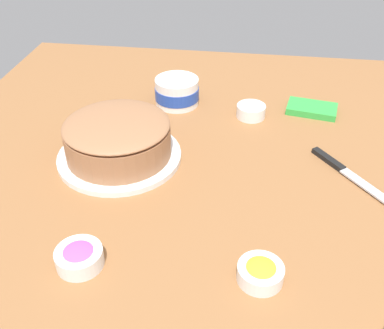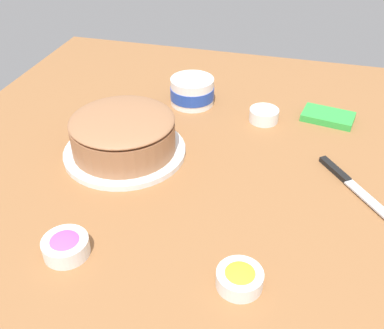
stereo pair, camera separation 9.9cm
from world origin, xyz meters
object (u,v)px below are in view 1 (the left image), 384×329
Objects in this scene: frosted_cake at (118,141)px; sprinkle_bowl_rainbow at (79,257)px; spreading_knife at (343,170)px; sprinkle_bowl_blue at (251,111)px; candy_box_lower at (312,109)px; frosting_tub at (177,91)px; sprinkle_bowl_yellow at (260,272)px.

frosted_cake is 0.33m from sprinkle_bowl_rainbow.
sprinkle_bowl_blue is (0.22, -0.23, 0.01)m from spreading_knife.
spreading_knife is 1.48× the size of candy_box_lower.
sprinkle_bowl_rainbow reaches higher than spreading_knife.
frosting_tub is at bearing -32.42° from spreading_knife.
sprinkle_bowl_rainbow is at bearing 64.48° from candy_box_lower.
sprinkle_bowl_yellow is (-0.34, 0.32, -0.03)m from frosted_cake.
sprinkle_bowl_blue is (0.03, -0.56, -0.00)m from sprinkle_bowl_yellow.
sprinkle_bowl_blue is 0.18m from candy_box_lower.
sprinkle_bowl_rainbow is (0.32, 0.01, 0.00)m from sprinkle_bowl_yellow.
frosting_tub is 1.46× the size of sprinkle_bowl_rainbow.
sprinkle_bowl_blue is at bearing -46.11° from spreading_knife.
spreading_knife is at bearing -177.99° from frosted_cake.
frosting_tub is at bearing -107.13° from frosted_cake.
sprinkle_bowl_yellow is 0.32m from sprinkle_bowl_rainbow.
candy_box_lower is (-0.38, -0.00, -0.03)m from frosting_tub.
sprinkle_bowl_blue is at bearing 167.61° from frosting_tub.
sprinkle_bowl_rainbow is (-0.02, 0.33, -0.03)m from frosted_cake.
sprinkle_bowl_blue is at bearing 27.04° from candy_box_lower.
spreading_knife is at bearing 110.65° from candy_box_lower.
frosting_tub is 0.93× the size of candy_box_lower.
sprinkle_bowl_yellow is 0.95× the size of sprinkle_bowl_rainbow.
sprinkle_bowl_yellow is at bearing 61.50° from spreading_knife.
spreading_knife is at bearing 147.58° from frosting_tub.
sprinkle_bowl_yellow is (0.18, 0.34, 0.01)m from spreading_knife.
frosting_tub is at bearing -12.39° from sprinkle_bowl_blue.
candy_box_lower is at bearing -147.85° from frosted_cake.
sprinkle_bowl_rainbow is 0.77m from candy_box_lower.
sprinkle_bowl_rainbow is at bearing 83.40° from frosting_tub.
frosted_cake reaches higher than sprinkle_bowl_rainbow.
sprinkle_bowl_yellow is 0.63m from candy_box_lower.
sprinkle_bowl_rainbow is 0.64× the size of candy_box_lower.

